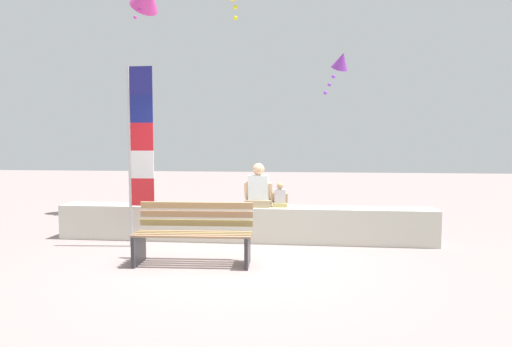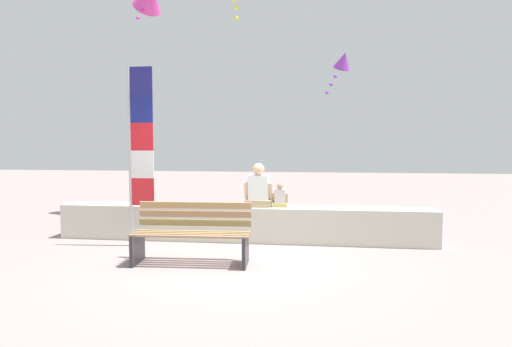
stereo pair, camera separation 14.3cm
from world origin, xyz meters
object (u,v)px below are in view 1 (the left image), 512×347
Objects in this scene: park_bench at (194,235)px; flag_banner at (138,144)px; kite_purple at (341,62)px; person_child at (280,197)px; person_adult at (258,190)px.

flag_banner reaches higher than park_bench.
kite_purple is (3.61, 2.78, 1.81)m from flag_banner.
flag_banner is 3.04× the size of kite_purple.
flag_banner is (-2.39, -0.65, 0.96)m from person_child.
flag_banner reaches higher than person_child.
flag_banner reaches higher than person_adult.
flag_banner is 4.90m from kite_purple.
person_adult is 0.41m from person_child.
kite_purple is at bearing 52.68° from person_adult.
park_bench is 0.57× the size of flag_banner.
flag_banner is at bearing -164.69° from person_child.
person_child is 2.65m from flag_banner.
park_bench is 2.01m from flag_banner.
person_adult is 1.78× the size of person_child.
person_adult is at bearing -127.32° from kite_purple.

